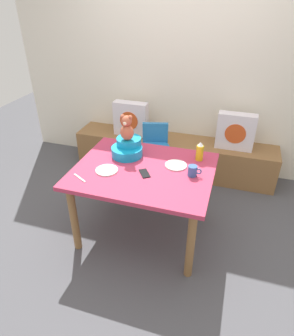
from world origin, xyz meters
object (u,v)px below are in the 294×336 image
at_px(pillow_floral_right, 236,132).
at_px(cell_phone, 145,173).
at_px(infant_seat_teal, 128,148).
at_px(dining_table, 144,178).
at_px(teddy_bear, 127,128).
at_px(dinner_plate_far, 176,165).
at_px(highchair, 155,149).
at_px(coffee_mug, 193,171).
at_px(dinner_plate_near, 107,170).
at_px(pillow_floral_left, 131,119).
at_px(ketchup_bottle, 200,152).

distance_m(pillow_floral_right, cell_phone, 1.49).
bearing_deg(infant_seat_teal, dining_table, -42.02).
relative_size(teddy_bear, dinner_plate_far, 1.25).
relative_size(highchair, coffee_mug, 6.58).
relative_size(dinner_plate_near, dinner_plate_far, 1.00).
distance_m(dinner_plate_near, dinner_plate_far, 0.63).
bearing_deg(teddy_bear, cell_phone, -47.20).
xyz_separation_m(dining_table, coffee_mug, (0.44, 0.02, 0.15)).
height_order(pillow_floral_left, dinner_plate_far, pillow_floral_left).
xyz_separation_m(pillow_floral_right, dinner_plate_far, (-0.48, -1.09, 0.07)).
distance_m(pillow_floral_right, highchair, 0.98).
height_order(pillow_floral_left, infant_seat_teal, same).
bearing_deg(dinner_plate_near, coffee_mug, 11.52).
xyz_separation_m(pillow_floral_left, dinner_plate_near, (0.27, -1.36, 0.07)).
bearing_deg(cell_phone, pillow_floral_left, 80.76).
bearing_deg(coffee_mug, dinner_plate_near, -168.48).
bearing_deg(ketchup_bottle, pillow_floral_left, 138.33).
relative_size(highchair, teddy_bear, 3.16).
bearing_deg(highchair, dining_table, -81.11).
bearing_deg(dining_table, dinner_plate_near, -156.56).
distance_m(pillow_floral_left, dinner_plate_near, 1.39).
distance_m(highchair, ketchup_bottle, 0.82).
distance_m(highchair, coffee_mug, 1.01).
relative_size(infant_seat_teal, teddy_bear, 1.32).
relative_size(dining_table, cell_phone, 8.64).
xyz_separation_m(ketchup_bottle, dinner_plate_near, (-0.75, -0.45, -0.08)).
xyz_separation_m(pillow_floral_right, coffee_mug, (-0.31, -1.21, 0.11)).
relative_size(highchair, ketchup_bottle, 4.27).
xyz_separation_m(coffee_mug, dinner_plate_near, (-0.74, -0.15, -0.04)).
relative_size(ketchup_bottle, cell_phone, 1.28).
relative_size(pillow_floral_right, coffee_mug, 3.67).
bearing_deg(infant_seat_teal, pillow_floral_left, 108.71).
relative_size(infant_seat_teal, coffee_mug, 2.75).
xyz_separation_m(ketchup_bottle, cell_phone, (-0.42, -0.39, -0.08)).
relative_size(pillow_floral_right, dining_table, 0.35).
relative_size(pillow_floral_left, coffee_mug, 3.67).
bearing_deg(teddy_bear, infant_seat_teal, 90.00).
bearing_deg(pillow_floral_left, ketchup_bottle, -41.67).
bearing_deg(ketchup_bottle, dinner_plate_near, -149.38).
distance_m(infant_seat_teal, cell_phone, 0.40).
xyz_separation_m(dining_table, infant_seat_teal, (-0.23, 0.21, 0.17)).
relative_size(pillow_floral_left, ketchup_bottle, 2.38).
bearing_deg(infant_seat_teal, cell_phone, -47.25).
bearing_deg(coffee_mug, teddy_bear, 164.35).
height_order(pillow_floral_left, pillow_floral_right, same).
xyz_separation_m(dinner_plate_near, cell_phone, (0.34, 0.05, -0.00)).
height_order(pillow_floral_right, infant_seat_teal, same).
distance_m(teddy_bear, coffee_mug, 0.73).
height_order(pillow_floral_right, dining_table, pillow_floral_right).
xyz_separation_m(dinner_plate_far, cell_phone, (-0.23, -0.22, -0.00)).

